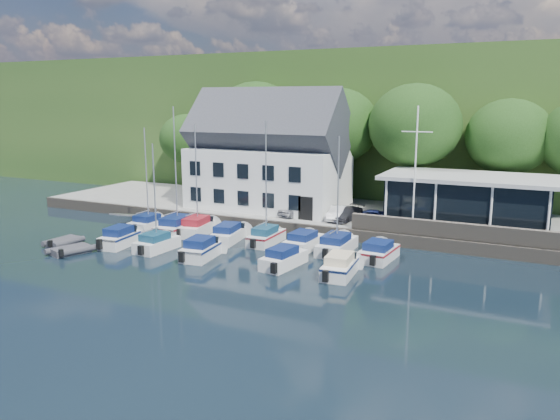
% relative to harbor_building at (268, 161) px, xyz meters
% --- Properties ---
extents(ground, '(180.00, 180.00, 0.00)m').
position_rel_harbor_building_xyz_m(ground, '(7.00, -16.50, -5.35)').
color(ground, black).
rests_on(ground, ground).
extents(quay, '(60.00, 13.00, 1.00)m').
position_rel_harbor_building_xyz_m(quay, '(7.00, 1.00, -4.85)').
color(quay, '#979691').
rests_on(quay, ground).
extents(quay_face, '(60.00, 0.30, 1.00)m').
position_rel_harbor_building_xyz_m(quay_face, '(7.00, -5.50, -4.85)').
color(quay_face, '#5D554A').
rests_on(quay_face, ground).
extents(hillside, '(160.00, 75.00, 16.00)m').
position_rel_harbor_building_xyz_m(hillside, '(7.00, 45.50, 2.65)').
color(hillside, '#274B1C').
rests_on(hillside, ground).
extents(field_patch, '(50.00, 30.00, 0.30)m').
position_rel_harbor_building_xyz_m(field_patch, '(15.00, 53.50, 10.80)').
color(field_patch, olive).
rests_on(field_patch, hillside).
extents(harbor_building, '(14.40, 8.20, 8.70)m').
position_rel_harbor_building_xyz_m(harbor_building, '(0.00, 0.00, 0.00)').
color(harbor_building, white).
rests_on(harbor_building, quay).
extents(club_pavilion, '(13.20, 7.20, 4.10)m').
position_rel_harbor_building_xyz_m(club_pavilion, '(18.00, -0.50, -2.30)').
color(club_pavilion, black).
rests_on(club_pavilion, quay).
extents(seawall, '(18.00, 0.50, 1.20)m').
position_rel_harbor_building_xyz_m(seawall, '(19.00, -5.10, -3.75)').
color(seawall, '#5D554A').
rests_on(seawall, quay).
extents(gangway, '(1.20, 6.00, 1.40)m').
position_rel_harbor_building_xyz_m(gangway, '(-9.50, -7.50, -5.35)').
color(gangway, '#B7B8BC').
rests_on(gangway, ground).
extents(car_silver, '(2.64, 4.03, 1.27)m').
position_rel_harbor_building_xyz_m(car_silver, '(4.08, -2.68, -3.71)').
color(car_silver, '#ABABB0').
rests_on(car_silver, quay).
extents(car_white, '(1.44, 3.59, 1.16)m').
position_rel_harbor_building_xyz_m(car_white, '(7.90, -2.74, -3.77)').
color(car_white, silver).
rests_on(car_white, quay).
extents(car_dgrey, '(2.31, 4.14, 1.13)m').
position_rel_harbor_building_xyz_m(car_dgrey, '(8.64, -2.64, -3.78)').
color(car_dgrey, '#303036').
rests_on(car_dgrey, quay).
extents(car_blue, '(2.10, 3.70, 1.19)m').
position_rel_harbor_building_xyz_m(car_blue, '(11.02, -3.17, -3.75)').
color(car_blue, navy).
rests_on(car_blue, quay).
extents(flagpole, '(2.29, 0.20, 9.53)m').
position_rel_harbor_building_xyz_m(flagpole, '(14.51, -4.27, 0.41)').
color(flagpole, white).
rests_on(flagpole, quay).
extents(tree_0, '(6.14, 6.14, 8.39)m').
position_rel_harbor_building_xyz_m(tree_0, '(-13.28, 5.86, -0.15)').
color(tree_0, black).
rests_on(tree_0, quay).
extents(tree_1, '(8.65, 8.65, 11.83)m').
position_rel_harbor_building_xyz_m(tree_1, '(-4.14, 5.36, 1.56)').
color(tree_1, black).
rests_on(tree_1, quay).
extents(tree_2, '(8.14, 8.14, 11.13)m').
position_rel_harbor_building_xyz_m(tree_2, '(4.81, 5.25, 1.21)').
color(tree_2, black).
rests_on(tree_2, quay).
extents(tree_3, '(8.37, 8.37, 11.44)m').
position_rel_harbor_building_xyz_m(tree_3, '(12.44, 4.75, 1.37)').
color(tree_3, black).
rests_on(tree_3, quay).
extents(tree_4, '(7.38, 7.38, 10.09)m').
position_rel_harbor_building_xyz_m(tree_4, '(20.28, 6.21, 0.69)').
color(tree_4, black).
rests_on(tree_4, quay).
extents(boat_r1_0, '(2.07, 5.06, 8.41)m').
position_rel_harbor_building_xyz_m(boat_r1_0, '(-6.87, -9.21, -1.14)').
color(boat_r1_0, silver).
rests_on(boat_r1_0, ground).
extents(boat_r1_1, '(2.80, 6.89, 9.52)m').
position_rel_harbor_building_xyz_m(boat_r1_1, '(-3.71, -9.39, -0.59)').
color(boat_r1_1, silver).
rests_on(boat_r1_1, ground).
extents(boat_r1_2, '(2.76, 6.36, 9.10)m').
position_rel_harbor_building_xyz_m(boat_r1_2, '(-2.20, -8.69, -0.80)').
color(boat_r1_2, silver).
rests_on(boat_r1_2, ground).
extents(boat_r1_3, '(2.75, 6.36, 1.38)m').
position_rel_harbor_building_xyz_m(boat_r1_3, '(1.23, -9.40, -4.66)').
color(boat_r1_3, silver).
rests_on(boat_r1_3, ground).
extents(boat_r1_4, '(1.79, 5.63, 8.59)m').
position_rel_harbor_building_xyz_m(boat_r1_4, '(4.31, -8.95, -1.05)').
color(boat_r1_4, silver).
rests_on(boat_r1_4, ground).
extents(boat_r1_5, '(2.25, 5.67, 1.36)m').
position_rel_harbor_building_xyz_m(boat_r1_5, '(7.52, -9.06, -4.67)').
color(boat_r1_5, silver).
rests_on(boat_r1_5, ground).
extents(boat_r1_6, '(2.10, 6.37, 8.52)m').
position_rel_harbor_building_xyz_m(boat_r1_6, '(10.06, -8.89, -1.09)').
color(boat_r1_6, silver).
rests_on(boat_r1_6, ground).
extents(boat_r1_7, '(2.46, 5.38, 1.39)m').
position_rel_harbor_building_xyz_m(boat_r1_7, '(13.36, -9.47, -4.66)').
color(boat_r1_7, silver).
rests_on(boat_r1_7, ground).
extents(boat_r2_0, '(2.38, 5.61, 1.53)m').
position_rel_harbor_building_xyz_m(boat_r2_0, '(-5.44, -14.25, -4.59)').
color(boat_r2_0, silver).
rests_on(boat_r2_0, ground).
extents(boat_r2_1, '(2.18, 5.18, 8.42)m').
position_rel_harbor_building_xyz_m(boat_r2_1, '(-2.10, -14.19, -1.14)').
color(boat_r2_1, silver).
rests_on(boat_r2_1, ground).
extents(boat_r2_2, '(2.60, 5.60, 1.50)m').
position_rel_harbor_building_xyz_m(boat_r2_2, '(1.94, -14.33, -4.60)').
color(boat_r2_2, silver).
rests_on(boat_r2_2, ground).
extents(boat_r2_3, '(2.48, 5.70, 1.40)m').
position_rel_harbor_building_xyz_m(boat_r2_3, '(8.05, -13.73, -4.65)').
color(boat_r2_3, silver).
rests_on(boat_r2_3, ground).
extents(boat_r2_4, '(2.33, 5.84, 1.44)m').
position_rel_harbor_building_xyz_m(boat_r2_4, '(12.07, -13.78, -4.63)').
color(boat_r2_4, silver).
rests_on(boat_r2_4, ground).
extents(dinghy_0, '(1.94, 3.01, 0.67)m').
position_rel_harbor_building_xyz_m(dinghy_0, '(-9.60, -16.01, -5.01)').
color(dinghy_0, '#37373D').
rests_on(dinghy_0, ground).
extents(dinghy_1, '(2.72, 3.44, 0.70)m').
position_rel_harbor_building_xyz_m(dinghy_1, '(-7.21, -17.56, -5.00)').
color(dinghy_1, '#37373D').
rests_on(dinghy_1, ground).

